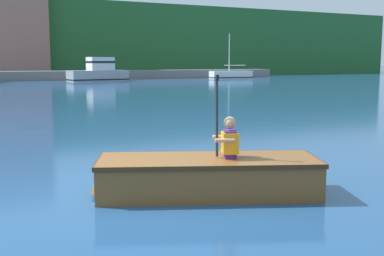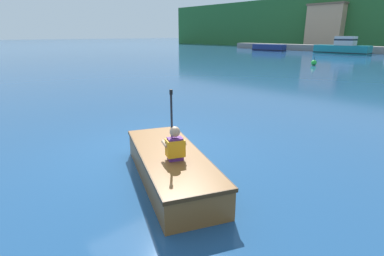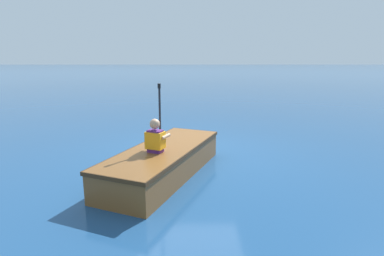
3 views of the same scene
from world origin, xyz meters
name	(u,v)px [view 1 (image 1 of 3)]	position (x,y,z in m)	size (l,w,h in m)	color
ground_plane	(107,197)	(0.00, 0.00, 0.00)	(300.00, 300.00, 0.00)	navy
waterfront_office_block_center	(12,17)	(4.69, 54.78, 7.02)	(6.60, 12.11, 14.03)	#9E6B5B
moored_boat_dock_west_end	(99,72)	(10.17, 37.67, 0.81)	(5.66, 2.68, 2.21)	#9EA3A8
moored_boat_dock_center_far	(231,75)	(24.48, 37.91, 0.40)	(4.67, 1.52, 4.68)	white
rowboat_foreground	(205,174)	(1.25, -0.47, 0.29)	(3.17, 2.11, 0.51)	brown
person_paddler	(229,139)	(1.55, -0.59, 0.77)	(0.42, 0.43, 1.13)	#592672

